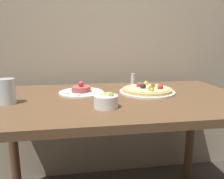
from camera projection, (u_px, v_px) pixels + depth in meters
The scene contains 7 objects.
back_wall at pixel (103, 1), 1.51m from camera, with size 8.00×0.05×2.60m.
dining_table at pixel (116, 115), 1.15m from camera, with size 1.37×0.78×0.74m.
pizza_plate at pixel (147, 90), 1.22m from camera, with size 0.31×0.31×0.05m.
tartare_plate at pixel (81, 91), 1.21m from camera, with size 0.25×0.25×0.07m.
small_bowl at pixel (106, 101), 0.94m from camera, with size 0.11×0.11×0.07m.
drinking_glass at pixel (7, 91), 0.99m from camera, with size 0.07×0.07×0.12m.
salt_shaker at pixel (133, 79), 1.46m from camera, with size 0.03×0.03×0.07m.
Camera 1 is at (-0.19, -0.69, 1.02)m, focal length 35.00 mm.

